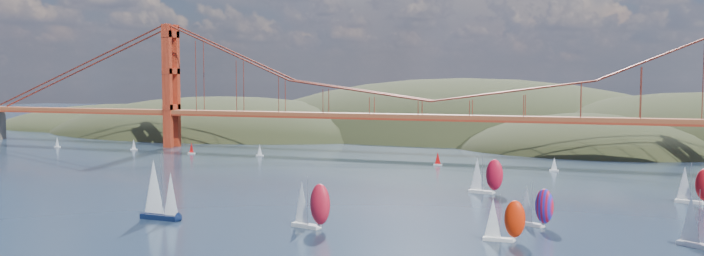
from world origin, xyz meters
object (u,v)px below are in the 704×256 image
racer_rwb (535,206)px  racer_2 (703,221)px  racer_0 (310,204)px  racer_3 (694,184)px  sloop_navy (159,190)px  racer_5 (485,175)px  racer_1 (503,219)px

racer_rwb → racer_2: bearing=8.9°
racer_0 → racer_3: size_ratio=1.06×
racer_rwb → racer_0: bearing=-132.8°
racer_2 → sloop_navy: bearing=-141.2°
sloop_navy → racer_rwb: (77.96, 20.31, -2.02)m
racer_0 → racer_3: (77.65, 57.76, -0.30)m
racer_2 → racer_5: (-46.48, 46.79, -0.04)m
racer_1 → racer_3: 68.03m
sloop_navy → racer_0: sloop_navy is taller
racer_2 → racer_3: bearing=117.9°
racer_0 → sloop_navy: bearing=-159.0°
sloop_navy → racer_3: size_ratio=1.43×
sloop_navy → racer_rwb: 80.58m
sloop_navy → racer_1: size_ratio=1.61×
racer_0 → racer_1: 38.81m
racer_0 → racer_rwb: bearing=38.3°
racer_3 → racer_rwb: racer_3 is taller
racer_1 → racer_rwb: bearing=72.0°
racer_0 → racer_2: size_ratio=1.00×
racer_2 → racer_rwb: bearing=-163.5°
racer_3 → racer_2: bearing=-79.4°
racer_2 → racer_rwb: (-30.31, 8.83, -0.66)m
racer_0 → racer_3: bearing=52.9°
racer_3 → racer_rwb: size_ratio=1.09×
racer_3 → racer_rwb: 53.04m
sloop_navy → racer_3: bearing=30.5°
racer_3 → racer_rwb: bearing=-115.1°
sloop_navy → racer_2: 108.88m
racer_3 → racer_1: bearing=-109.4°
sloop_navy → racer_0: 34.93m
racer_1 → racer_rwb: (4.41, 15.52, 0.14)m
racer_3 → racer_0: bearing=-127.9°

